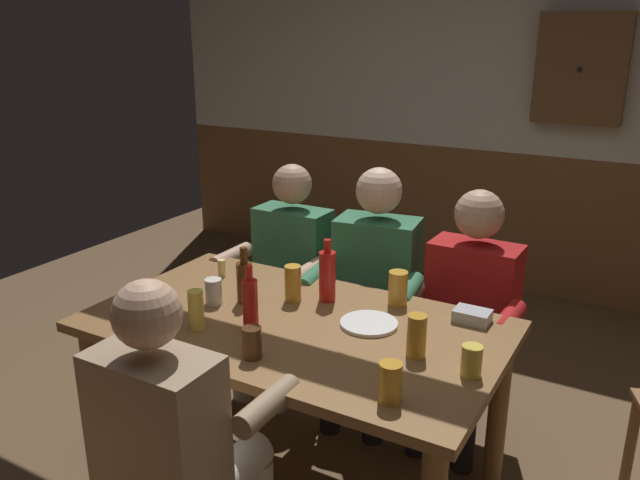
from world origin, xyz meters
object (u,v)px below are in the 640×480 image
person_2 (467,306)px  bottle_2 (250,304)px  table_candle (222,268)px  pint_glass_1 (196,310)px  pint_glass_0 (214,291)px  pint_glass_3 (398,288)px  bottle_1 (327,275)px  pint_glass_5 (390,382)px  pint_glass_6 (293,283)px  wall_dart_cabinet (581,69)px  person_1 (372,282)px  person_3 (177,435)px  plate_0 (369,324)px  dining_table (295,346)px  bottle_0 (245,281)px  pint_glass_7 (252,343)px  pint_glass_2 (472,361)px  person_0 (285,269)px  condiment_caddy (472,316)px  pint_glass_4 (417,336)px

person_2 → bottle_2: (-0.59, -0.85, 0.21)m
person_2 → table_candle: size_ratio=14.92×
bottle_2 → pint_glass_1: 0.21m
pint_glass_0 → pint_glass_3: bearing=29.1°
bottle_1 → pint_glass_5: bearing=-46.8°
pint_glass_6 → wall_dart_cabinet: (0.69, 2.40, 0.78)m
person_1 → wall_dart_cabinet: bearing=-114.9°
person_3 → plate_0: (0.27, 0.81, 0.11)m
dining_table → pint_glass_5: 0.67m
person_3 → bottle_0: size_ratio=4.96×
bottle_0 → pint_glass_7: size_ratio=2.11×
pint_glass_1 → pint_glass_2: 1.04m
person_3 → pint_glass_3: 1.11m
person_0 → bottle_1: size_ratio=4.43×
bottle_0 → pint_glass_3: (0.57, 0.30, -0.02)m
condiment_caddy → pint_glass_5: (-0.05, -0.68, 0.04)m
person_0 → pint_glass_0: bearing=98.0°
plate_0 → pint_glass_1: pint_glass_1 is taller
dining_table → wall_dart_cabinet: bearing=77.3°
pint_glass_6 → plate_0: bearing=-8.6°
person_0 → bottle_0: bearing=108.0°
plate_0 → pint_glass_0: (-0.66, -0.13, 0.05)m
dining_table → bottle_2: bottle_2 is taller
person_1 → pint_glass_0: person_1 is taller
dining_table → pint_glass_7: (0.03, -0.32, 0.17)m
bottle_1 → table_candle: bearing=179.8°
person_2 → plate_0: 0.63m
pint_glass_0 → pint_glass_1: (0.09, -0.22, 0.02)m
person_0 → pint_glass_2: person_0 is taller
condiment_caddy → pint_glass_0: bearing=-160.0°
person_2 → person_3: 1.48m
bottle_0 → pint_glass_0: size_ratio=2.24×
table_candle → pint_glass_4: size_ratio=0.51×
pint_glass_0 → pint_glass_2: size_ratio=1.01×
person_0 → pint_glass_3: (0.78, -0.33, 0.17)m
pint_glass_6 → table_candle: bearing=170.1°
bottle_1 → pint_glass_4: size_ratio=1.75×
bottle_1 → pint_glass_7: 0.57m
bottle_1 → wall_dart_cabinet: (0.57, 2.33, 0.74)m
person_2 → pint_glass_2: 0.81m
plate_0 → bottle_0: size_ratio=0.93×
person_0 → person_1: 0.50m
condiment_caddy → person_2: bearing=109.0°
person_3 → table_candle: person_3 is taller
person_0 → bottle_0: size_ratio=4.96×
pint_glass_0 → bottle_0: bearing=36.7°
pint_glass_0 → person_1: bearing=61.0°
plate_0 → pint_glass_5: bearing=-57.5°
table_candle → bottle_2: 0.61m
bottle_1 → pint_glass_0: 0.48m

